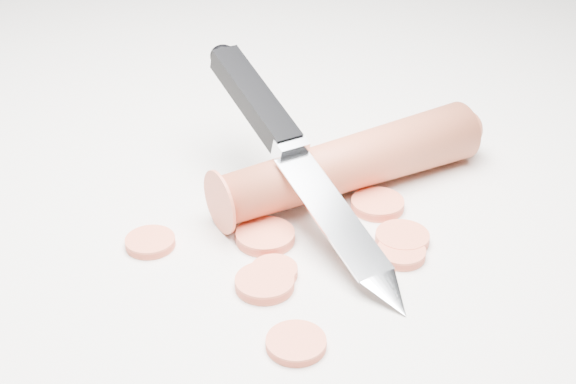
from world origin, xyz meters
The scene contains 11 objects.
ground centered at (0.00, 0.00, 0.00)m, with size 2.40×2.40×0.00m, color silver.
carrot centered at (-0.02, 0.05, 0.02)m, with size 0.04×0.04×0.20m, color #B94C2F.
carrot_slice_0 centered at (-0.10, -0.08, 0.00)m, with size 0.03×0.03×0.01m, color #E65E3E.
carrot_slice_1 centered at (0.03, -0.11, 0.00)m, with size 0.03×0.03×0.01m, color #E65E3E.
carrot_slice_2 centered at (0.04, 0.01, 0.00)m, with size 0.03×0.03×0.01m, color #E65E3E.
carrot_slice_3 centered at (-0.01, -0.07, 0.00)m, with size 0.03×0.03×0.01m, color #E65E3E.
carrot_slice_4 centered at (0.04, -0.01, 0.00)m, with size 0.03×0.03×0.01m, color #E65E3E.
carrot_slice_5 centered at (-0.04, -0.04, 0.00)m, with size 0.04×0.04×0.01m, color #E65E3E.
carrot_slice_6 centered at (-0.01, -0.08, 0.00)m, with size 0.04×0.04×0.01m, color #E65E3E.
carrot_slice_7 centered at (0.01, 0.04, 0.00)m, with size 0.04×0.04×0.01m, color #E65E3E.
kitchen_knife centered at (-0.04, 0.00, 0.04)m, with size 0.23×0.14×0.09m, color silver, non-canonical shape.
Camera 1 is at (0.20, -0.39, 0.30)m, focal length 50.00 mm.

